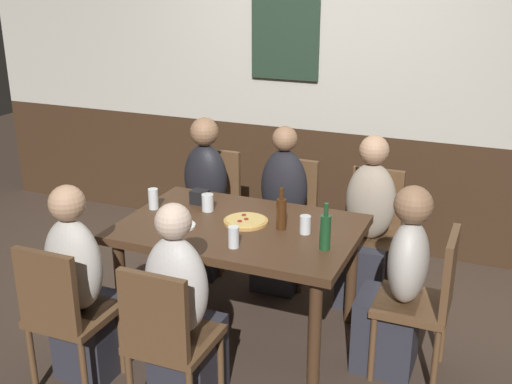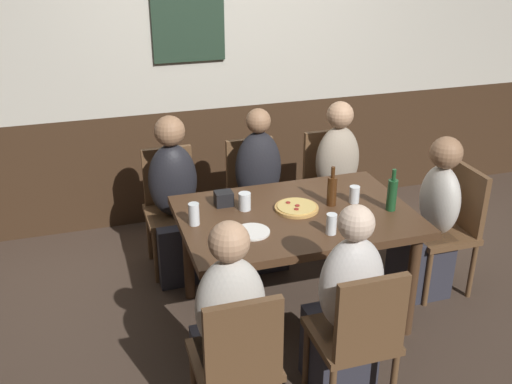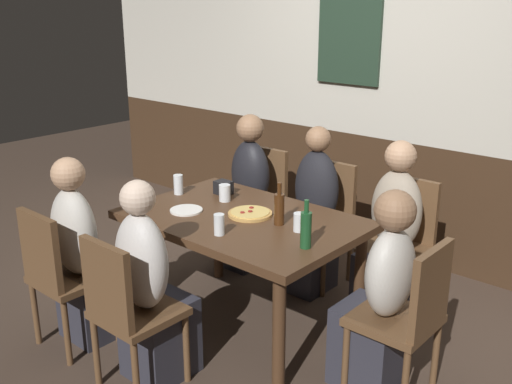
# 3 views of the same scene
# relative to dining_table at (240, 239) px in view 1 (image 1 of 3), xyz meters

# --- Properties ---
(ground_plane) EXTENTS (12.00, 12.00, 0.00)m
(ground_plane) POSITION_rel_dining_table_xyz_m (0.00, 0.00, -0.65)
(ground_plane) COLOR #423328
(wall_back) EXTENTS (6.40, 0.13, 2.60)m
(wall_back) POSITION_rel_dining_table_xyz_m (-0.00, 1.65, 0.65)
(wall_back) COLOR #3D2819
(wall_back) RESTS_ON ground_plane
(dining_table) EXTENTS (1.41, 0.95, 0.74)m
(dining_table) POSITION_rel_dining_table_xyz_m (0.00, 0.00, 0.00)
(dining_table) COLOR #472D1C
(dining_table) RESTS_ON ground_plane
(chair_mid_near) EXTENTS (0.40, 0.40, 0.88)m
(chair_mid_near) POSITION_rel_dining_table_xyz_m (0.00, -0.89, -0.16)
(chair_mid_near) COLOR brown
(chair_mid_near) RESTS_ON ground_plane
(chair_left_near) EXTENTS (0.40, 0.40, 0.88)m
(chair_left_near) POSITION_rel_dining_table_xyz_m (-0.62, -0.89, -0.16)
(chair_left_near) COLOR brown
(chair_left_near) RESTS_ON ground_plane
(chair_head_east) EXTENTS (0.40, 0.40, 0.88)m
(chair_head_east) POSITION_rel_dining_table_xyz_m (1.12, 0.00, -0.16)
(chair_head_east) COLOR brown
(chair_head_east) RESTS_ON ground_plane
(chair_right_far) EXTENTS (0.40, 0.40, 0.88)m
(chair_right_far) POSITION_rel_dining_table_xyz_m (0.62, 0.89, -0.16)
(chair_right_far) COLOR brown
(chair_right_far) RESTS_ON ground_plane
(chair_left_far) EXTENTS (0.40, 0.40, 0.88)m
(chair_left_far) POSITION_rel_dining_table_xyz_m (-0.62, 0.89, -0.16)
(chair_left_far) COLOR brown
(chair_left_far) RESTS_ON ground_plane
(chair_mid_far) EXTENTS (0.40, 0.40, 0.88)m
(chair_mid_far) POSITION_rel_dining_table_xyz_m (0.00, 0.89, -0.16)
(chair_mid_far) COLOR brown
(chair_mid_far) RESTS_ON ground_plane
(person_mid_near) EXTENTS (0.34, 0.37, 1.15)m
(person_mid_near) POSITION_rel_dining_table_xyz_m (0.00, -0.73, -0.17)
(person_mid_near) COLOR #2D2D38
(person_mid_near) RESTS_ON ground_plane
(person_left_near) EXTENTS (0.34, 0.37, 1.16)m
(person_left_near) POSITION_rel_dining_table_xyz_m (-0.62, -0.73, -0.17)
(person_left_near) COLOR #2D2D38
(person_left_near) RESTS_ON ground_plane
(person_head_east) EXTENTS (0.37, 0.34, 1.12)m
(person_head_east) POSITION_rel_dining_table_xyz_m (0.96, 0.00, -0.18)
(person_head_east) COLOR #2D2D38
(person_head_east) RESTS_ON ground_plane
(person_right_far) EXTENTS (0.34, 0.37, 1.17)m
(person_right_far) POSITION_rel_dining_table_xyz_m (0.62, 0.73, -0.16)
(person_right_far) COLOR #2D2D38
(person_right_far) RESTS_ON ground_plane
(person_left_far) EXTENTS (0.34, 0.37, 1.18)m
(person_left_far) POSITION_rel_dining_table_xyz_m (-0.62, 0.73, -0.15)
(person_left_far) COLOR #2D2D38
(person_left_far) RESTS_ON ground_plane
(person_mid_far) EXTENTS (0.34, 0.37, 1.18)m
(person_mid_far) POSITION_rel_dining_table_xyz_m (-0.00, 0.73, -0.16)
(person_mid_far) COLOR #2D2D38
(person_mid_far) RESTS_ON ground_plane
(pizza) EXTENTS (0.27, 0.27, 0.03)m
(pizza) POSITION_rel_dining_table_xyz_m (0.02, 0.05, 0.10)
(pizza) COLOR tan
(pizza) RESTS_ON dining_table
(beer_glass_tall) EXTENTS (0.08, 0.08, 0.11)m
(beer_glass_tall) POSITION_rel_dining_table_xyz_m (-0.29, 0.14, 0.14)
(beer_glass_tall) COLOR silver
(beer_glass_tall) RESTS_ON dining_table
(pint_glass_pale) EXTENTS (0.07, 0.07, 0.11)m
(pint_glass_pale) POSITION_rel_dining_table_xyz_m (0.40, 0.04, 0.13)
(pint_glass_pale) COLOR silver
(pint_glass_pale) RESTS_ON dining_table
(tumbler_short) EXTENTS (0.06, 0.06, 0.12)m
(tumbler_short) POSITION_rel_dining_table_xyz_m (0.10, -0.30, 0.14)
(tumbler_short) COLOR silver
(tumbler_short) RESTS_ON dining_table
(highball_clear) EXTENTS (0.06, 0.06, 0.13)m
(highball_clear) POSITION_rel_dining_table_xyz_m (-0.62, 0.04, 0.14)
(highball_clear) COLOR silver
(highball_clear) RESTS_ON dining_table
(beer_bottle_green) EXTENTS (0.06, 0.06, 0.27)m
(beer_bottle_green) POSITION_rel_dining_table_xyz_m (0.57, -0.13, 0.19)
(beer_bottle_green) COLOR #194723
(beer_bottle_green) RESTS_ON dining_table
(beer_bottle_brown) EXTENTS (0.06, 0.06, 0.26)m
(beer_bottle_brown) POSITION_rel_dining_table_xyz_m (0.25, 0.04, 0.19)
(beer_bottle_brown) COLOR #42230F
(beer_bottle_brown) RESTS_ON dining_table
(plate_white_large) EXTENTS (0.20, 0.20, 0.01)m
(plate_white_large) POSITION_rel_dining_table_xyz_m (-0.33, -0.16, 0.09)
(plate_white_large) COLOR white
(plate_white_large) RESTS_ON dining_table
(condiment_caddy) EXTENTS (0.11, 0.09, 0.09)m
(condiment_caddy) POSITION_rel_dining_table_xyz_m (-0.39, 0.24, 0.13)
(condiment_caddy) COLOR black
(condiment_caddy) RESTS_ON dining_table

